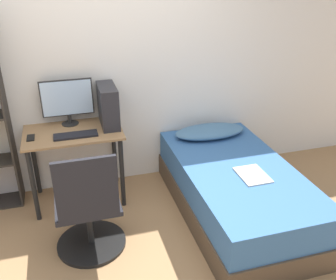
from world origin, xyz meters
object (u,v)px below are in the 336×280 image
Objects in this scene: monitor at (67,100)px; keyboard at (76,135)px; bed at (235,190)px; pc_tower at (108,106)px; office_chair at (89,214)px.

keyboard is at bearing -83.60° from monitor.
keyboard is at bearing 158.75° from bed.
bed is 4.75× the size of keyboard.
keyboard is 0.98× the size of pc_tower.
monitor is at bearing 149.37° from bed.
pc_tower reaches higher than office_chair.
monitor is 0.39m from keyboard.
pc_tower is (0.37, -0.12, -0.05)m from monitor.
bed is 1.58m from keyboard.
bed is at bearing -30.63° from monitor.
pc_tower is (0.34, 0.18, 0.19)m from keyboard.
bed is at bearing -34.29° from pc_tower.
office_chair is 1.18m from monitor.
office_chair is 2.43× the size of keyboard.
monitor is (-1.43, 0.85, 0.76)m from bed.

